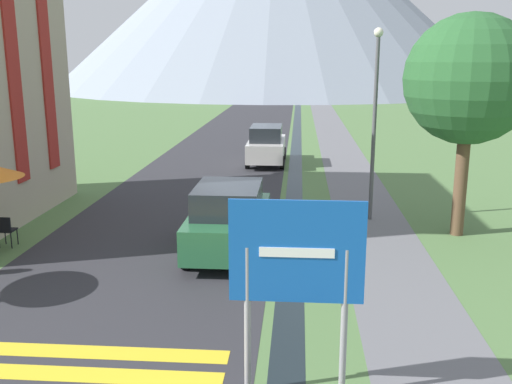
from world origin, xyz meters
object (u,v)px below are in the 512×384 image
Objects in this scene: streetlamp at (375,110)px; tree_by_path at (469,80)px; parked_car_far at (266,145)px; cafe_chair_far_right at (6,229)px; road_sign at (296,269)px; parked_car_near at (229,219)px.

streetlamp is 2.84m from tree_by_path.
parked_car_far reaches higher than cafe_chair_far_right.
parked_car_far is 0.72× the size of streetlamp.
streetlamp is (2.26, 9.68, 1.39)m from road_sign.
parked_car_near is 7.43m from tree_by_path.
parked_car_near is at bearing -138.58° from streetlamp.
road_sign is 9.71m from tree_by_path.
tree_by_path reaches higher than parked_car_far.
parked_car_near is at bearing 105.63° from road_sign.
tree_by_path reaches higher than streetlamp.
parked_car_near and parked_car_far have the same top height.
streetlamp reaches higher than cafe_chair_far_right.
tree_by_path is at bearing 36.69° from cafe_chair_far_right.
road_sign is 6.49m from parked_car_near.
parked_car_near is 12.71m from parked_car_far.
parked_car_far is at bearing 91.17° from cafe_chair_far_right.
streetlamp is at bearing 76.89° from road_sign.
cafe_chair_far_right is (-5.94, 0.05, -0.40)m from parked_car_near.
parked_car_near is 0.68× the size of streetlamp.
streetlamp is at bearing 41.42° from parked_car_near.
parked_car_near is at bearing -91.00° from parked_car_far.
streetlamp reaches higher than road_sign.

